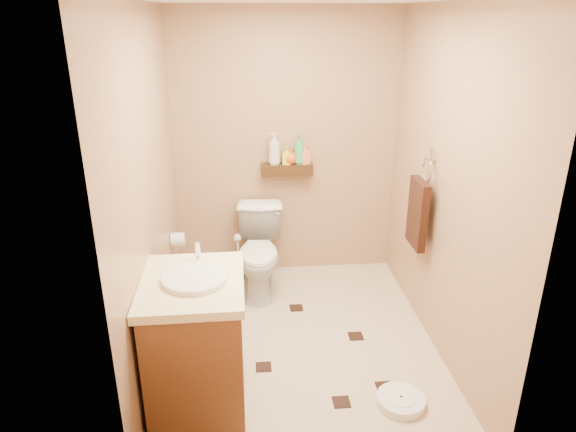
{
  "coord_description": "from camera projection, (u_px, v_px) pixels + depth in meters",
  "views": [
    {
      "loc": [
        -0.37,
        -3.24,
        2.32
      ],
      "look_at": [
        -0.07,
        0.25,
        0.93
      ],
      "focal_mm": 32.0,
      "sensor_mm": 36.0,
      "label": 1
    }
  ],
  "objects": [
    {
      "name": "ground",
      "position": [
        300.0,
        342.0,
        3.89
      ],
      "size": [
        2.5,
        2.5,
        0.0
      ],
      "primitive_type": "plane",
      "color": "beige",
      "rests_on": "ground"
    },
    {
      "name": "wall_back",
      "position": [
        286.0,
        148.0,
        4.6
      ],
      "size": [
        2.0,
        0.04,
        2.4
      ],
      "primitive_type": "cube",
      "color": "#9D7D59",
      "rests_on": "ground"
    },
    {
      "name": "wall_front",
      "position": [
        332.0,
        283.0,
        2.29
      ],
      "size": [
        2.0,
        0.04,
        2.4
      ],
      "primitive_type": "cube",
      "color": "#9D7D59",
      "rests_on": "ground"
    },
    {
      "name": "wall_left",
      "position": [
        150.0,
        197.0,
        3.37
      ],
      "size": [
        0.04,
        2.5,
        2.4
      ],
      "primitive_type": "cube",
      "color": "#9D7D59",
      "rests_on": "ground"
    },
    {
      "name": "wall_right",
      "position": [
        446.0,
        188.0,
        3.53
      ],
      "size": [
        0.04,
        2.5,
        2.4
      ],
      "primitive_type": "cube",
      "color": "#9D7D59",
      "rests_on": "ground"
    },
    {
      "name": "wall_shelf",
      "position": [
        287.0,
        169.0,
        4.6
      ],
      "size": [
        0.46,
        0.14,
        0.1
      ],
      "primitive_type": "cube",
      "color": "#39230F",
      "rests_on": "wall_back"
    },
    {
      "name": "floor_accents",
      "position": [
        310.0,
        347.0,
        3.83
      ],
      "size": [
        1.1,
        1.35,
        0.01
      ],
      "color": "black",
      "rests_on": "ground"
    },
    {
      "name": "toilet",
      "position": [
        260.0,
        252.0,
        4.5
      ],
      "size": [
        0.46,
        0.75,
        0.74
      ],
      "primitive_type": "imported",
      "rotation": [
        0.0,
        0.0,
        -0.06
      ],
      "color": "white",
      "rests_on": "ground"
    },
    {
      "name": "vanity",
      "position": [
        197.0,
        342.0,
        3.12
      ],
      "size": [
        0.61,
        0.73,
        1.02
      ],
      "rotation": [
        0.0,
        0.0,
        0.01
      ],
      "color": "brown",
      "rests_on": "ground"
    },
    {
      "name": "bathroom_scale",
      "position": [
        401.0,
        401.0,
        3.26
      ],
      "size": [
        0.39,
        0.39,
        0.06
      ],
      "rotation": [
        0.0,
        0.0,
        0.32
      ],
      "color": "white",
      "rests_on": "ground"
    },
    {
      "name": "toilet_brush",
      "position": [
        239.0,
        263.0,
        4.78
      ],
      "size": [
        0.1,
        0.1,
        0.45
      ],
      "color": "#18615C",
      "rests_on": "ground"
    },
    {
      "name": "towel_ring",
      "position": [
        418.0,
        210.0,
        3.84
      ],
      "size": [
        0.12,
        0.3,
        0.76
      ],
      "color": "silver",
      "rests_on": "wall_right"
    },
    {
      "name": "toilet_paper",
      "position": [
        178.0,
        239.0,
        4.19
      ],
      "size": [
        0.12,
        0.11,
        0.12
      ],
      "color": "white",
      "rests_on": "wall_left"
    },
    {
      "name": "bottle_a",
      "position": [
        274.0,
        149.0,
        4.52
      ],
      "size": [
        0.13,
        0.13,
        0.28
      ],
      "primitive_type": "imported",
      "rotation": [
        0.0,
        0.0,
        4.88
      ],
      "color": "beige",
      "rests_on": "wall_shelf"
    },
    {
      "name": "bottle_b",
      "position": [
        287.0,
        155.0,
        4.55
      ],
      "size": [
        0.08,
        0.09,
        0.16
      ],
      "primitive_type": "imported",
      "rotation": [
        0.0,
        0.0,
        6.06
      ],
      "color": "yellow",
      "rests_on": "wall_shelf"
    },
    {
      "name": "bottle_c",
      "position": [
        291.0,
        156.0,
        4.55
      ],
      "size": [
        0.13,
        0.13,
        0.15
      ],
      "primitive_type": "imported",
      "rotation": [
        0.0,
        0.0,
        4.8
      ],
      "color": "#C64617",
      "rests_on": "wall_shelf"
    },
    {
      "name": "bottle_d",
      "position": [
        299.0,
        150.0,
        4.54
      ],
      "size": [
        0.13,
        0.13,
        0.26
      ],
      "primitive_type": "imported",
      "rotation": [
        0.0,
        0.0,
        2.82
      ],
      "color": "#359F62",
      "rests_on": "wall_shelf"
    },
    {
      "name": "bottle_e",
      "position": [
        305.0,
        154.0,
        4.56
      ],
      "size": [
        0.11,
        0.11,
        0.18
      ],
      "primitive_type": "imported",
      "rotation": [
        0.0,
        0.0,
        2.07
      ],
      "color": "#F87E52",
      "rests_on": "wall_shelf"
    }
  ]
}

